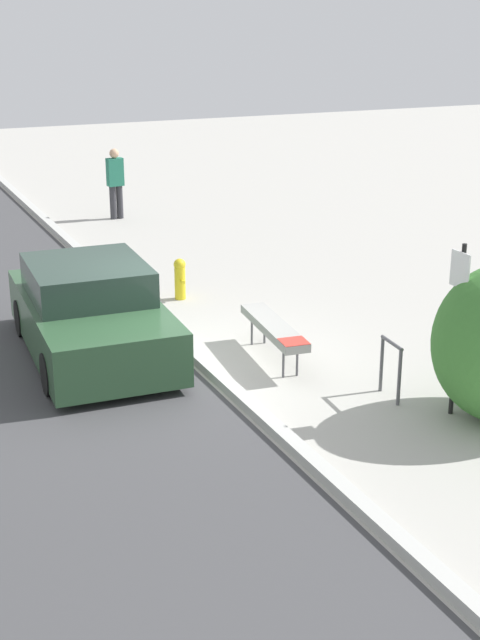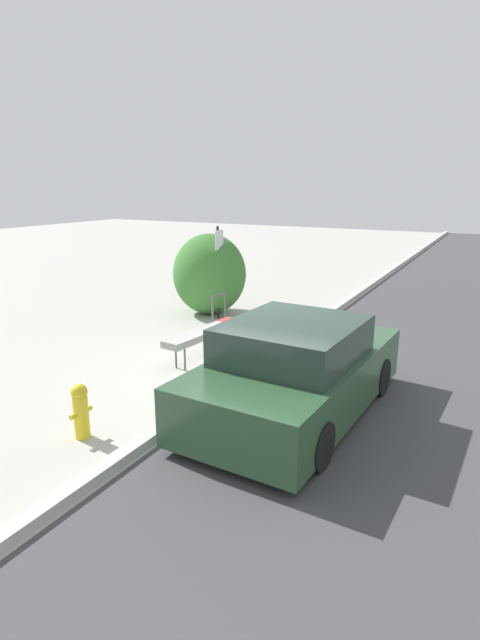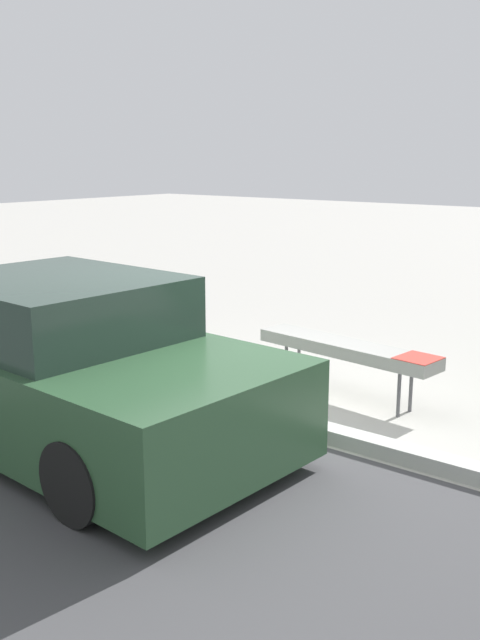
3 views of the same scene
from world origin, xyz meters
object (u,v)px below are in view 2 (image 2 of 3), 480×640
bench (205,333)px  fire_hydrant (81,409)px  parked_car_near (296,371)px  sign_post (218,264)px  bike_rack (219,308)px

bench → fire_hydrant: fire_hydrant is taller
fire_hydrant → parked_car_near: size_ratio=0.18×
sign_post → fire_hydrant: bearing=-166.4°
bench → sign_post: 3.09m
bike_rack → parked_car_near: bearing=-135.4°
sign_post → parked_car_near: (-4.06, -3.70, -0.73)m
parked_car_near → bench: bearing=63.4°
bike_rack → fire_hydrant: bearing=-169.1°
bench → sign_post: bearing=31.5°
fire_hydrant → parked_car_near: parked_car_near is taller
bench → bike_rack: bearing=29.3°
fire_hydrant → bench: bearing=3.6°
fire_hydrant → bike_rack: bearing=10.9°
bench → bike_rack: size_ratio=2.49×
bike_rack → fire_hydrant: 5.45m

